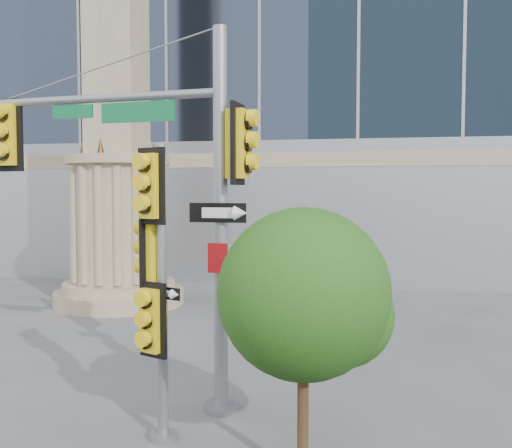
# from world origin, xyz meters

# --- Properties ---
(ground) EXTENTS (120.00, 120.00, 0.00)m
(ground) POSITION_xyz_m (0.00, 0.00, 0.00)
(ground) COLOR #545456
(ground) RESTS_ON ground
(monument) EXTENTS (4.40, 4.40, 16.60)m
(monument) POSITION_xyz_m (-6.00, 9.00, 5.52)
(monument) COLOR gray
(monument) RESTS_ON ground
(main_signal_pole) EXTENTS (5.19, 0.96, 6.72)m
(main_signal_pole) POSITION_xyz_m (-1.38, 0.43, 4.16)
(main_signal_pole) COLOR slate
(main_signal_pole) RESTS_ON ground
(secondary_signal_pole) EXTENTS (0.78, 0.77, 4.62)m
(secondary_signal_pole) POSITION_xyz_m (-0.86, -1.07, 2.71)
(secondary_signal_pole) COLOR slate
(secondary_signal_pole) RESTS_ON ground
(street_tree) EXTENTS (2.37, 2.31, 3.69)m
(street_tree) POSITION_xyz_m (1.54, -1.78, 2.43)
(street_tree) COLOR gray
(street_tree) RESTS_ON ground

